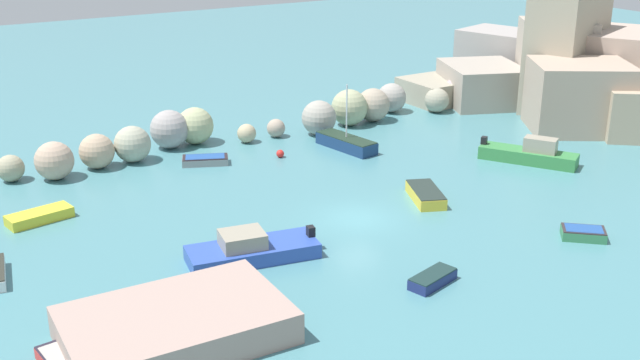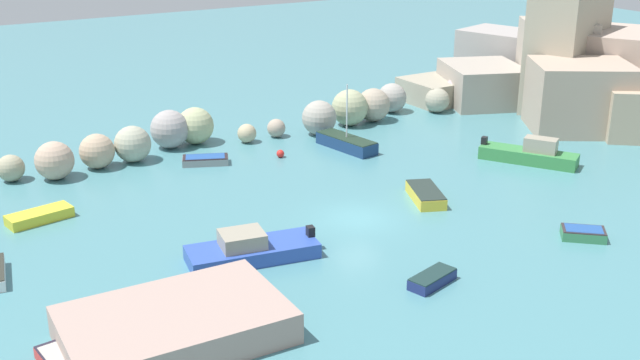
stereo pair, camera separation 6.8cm
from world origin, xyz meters
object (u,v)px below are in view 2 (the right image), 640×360
object	(u,v)px
moored_boat_4	(426,195)
channel_buoy	(280,154)
moored_boat_7	(40,216)
moored_boat_5	(530,154)
moored_boat_8	(205,160)
moored_boat_2	(346,143)
moored_boat_6	(583,233)
moored_boat_1	(432,279)
stone_dock	(175,325)
moored_boat_0	(251,249)

from	to	relation	value
moored_boat_4	channel_buoy	bearing A→B (deg)	-140.04
moored_boat_7	moored_boat_4	bearing A→B (deg)	-33.49
moored_boat_5	moored_boat_8	xyz separation A→B (m)	(-18.70, 10.73, -0.32)
moored_boat_2	moored_boat_8	distance (m)	9.99
moored_boat_6	moored_boat_8	distance (m)	24.36
moored_boat_1	moored_boat_8	distance (m)	21.16
moored_boat_2	moored_boat_8	size ratio (longest dim) A/B	1.54
channel_buoy	moored_boat_4	size ratio (longest dim) A/B	0.14
stone_dock	moored_boat_7	bearing A→B (deg)	97.76
moored_boat_4	moored_boat_7	bearing A→B (deg)	-90.42
moored_boat_7	moored_boat_8	size ratio (longest dim) A/B	1.11
moored_boat_1	moored_boat_5	size ratio (longest dim) A/B	0.43
stone_dock	moored_boat_6	bearing A→B (deg)	-3.94
moored_boat_0	channel_buoy	bearing A→B (deg)	-113.60
moored_boat_2	moored_boat_6	world-z (taller)	moored_boat_2
stone_dock	moored_boat_0	bearing A→B (deg)	41.21
stone_dock	moored_boat_5	xyz separation A→B (m)	(28.16, 8.78, -0.07)
channel_buoy	moored_boat_0	xyz separation A→B (m)	(-8.54, -13.10, 0.26)
stone_dock	moored_boat_2	xyz separation A→B (m)	(19.24, 17.50, -0.22)
stone_dock	channel_buoy	world-z (taller)	stone_dock
moored_boat_4	moored_boat_6	world-z (taller)	moored_boat_4
stone_dock	moored_boat_1	distance (m)	11.96
moored_boat_0	moored_boat_1	distance (m)	8.95
moored_boat_4	moored_boat_1	bearing A→B (deg)	-14.06
stone_dock	moored_boat_2	world-z (taller)	moored_boat_2
stone_dock	moored_boat_1	size ratio (longest dim) A/B	3.24
moored_boat_7	moored_boat_5	bearing A→B (deg)	-23.08
stone_dock	moored_boat_5	bearing A→B (deg)	17.33
channel_buoy	moored_boat_2	xyz separation A→B (m)	(4.86, -0.71, 0.18)
moored_boat_4	moored_boat_5	distance (m)	10.31
moored_boat_2	moored_boat_4	xyz separation A→B (m)	(-1.22, -10.57, -0.10)
moored_boat_8	moored_boat_7	bearing A→B (deg)	43.17
stone_dock	moored_boat_2	distance (m)	26.00
moored_boat_2	moored_boat_4	world-z (taller)	moored_boat_2
moored_boat_0	moored_boat_6	xyz separation A→B (m)	(15.94, -6.61, -0.23)
moored_boat_7	stone_dock	bearing A→B (deg)	-93.25
channel_buoy	moored_boat_8	bearing A→B (deg)	165.04
stone_dock	moored_boat_7	world-z (taller)	stone_dock
moored_boat_1	moored_boat_4	xyz separation A→B (m)	(6.16, 8.44, 0.08)
channel_buoy	moored_boat_5	size ratio (longest dim) A/B	0.09
moored_boat_1	moored_boat_7	distance (m)	21.79
moored_boat_2	channel_buoy	bearing A→B (deg)	-108.47
moored_boat_2	moored_boat_4	distance (m)	10.64
moored_boat_2	moored_boat_7	bearing A→B (deg)	-94.16
moored_boat_2	moored_boat_6	bearing A→B (deg)	-2.58
moored_boat_5	moored_boat_0	bearing A→B (deg)	-112.96
moored_boat_5	moored_boat_6	world-z (taller)	moored_boat_5
channel_buoy	moored_boat_7	distance (m)	16.72
moored_boat_2	stone_dock	bearing A→B (deg)	-57.90
moored_boat_7	channel_buoy	bearing A→B (deg)	-0.82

